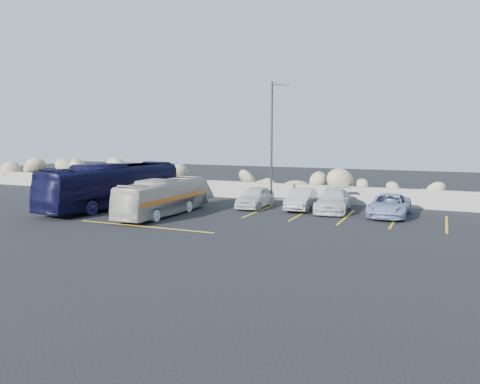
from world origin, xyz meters
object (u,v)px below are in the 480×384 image
at_px(car_c, 333,201).
at_px(car_d, 389,205).
at_px(tour_coach, 112,186).
at_px(car_b, 301,199).
at_px(car_a, 255,197).
at_px(lamppost, 272,140).
at_px(vintage_bus, 164,197).

bearing_deg(car_c, car_d, -10.82).
relative_size(tour_coach, car_b, 2.60).
distance_m(car_a, car_b, 2.94).
distance_m(car_a, car_c, 4.94).
height_order(tour_coach, car_d, tour_coach).
bearing_deg(car_c, lamppost, 163.93).
height_order(car_a, car_c, car_a).
bearing_deg(car_c, vintage_bus, -154.14).
height_order(car_b, car_d, car_b).
bearing_deg(tour_coach, car_d, 20.40).
xyz_separation_m(lamppost, car_d, (7.52, -1.24, -3.67)).
distance_m(lamppost, car_b, 4.37).
bearing_deg(car_b, car_c, -3.71).
xyz_separation_m(tour_coach, car_b, (11.15, 4.14, -0.77)).
xyz_separation_m(tour_coach, car_c, (13.17, 4.16, -0.75)).
bearing_deg(car_d, vintage_bus, -157.68).
distance_m(lamppost, car_d, 8.46).
xyz_separation_m(car_a, car_b, (2.91, 0.37, -0.02)).
relative_size(tour_coach, car_a, 2.59).
bearing_deg(tour_coach, car_b, 27.77).
distance_m(lamppost, car_a, 3.90).
distance_m(tour_coach, car_c, 13.83).
bearing_deg(car_c, car_b, 176.11).
bearing_deg(car_b, car_a, -176.95).
distance_m(vintage_bus, tour_coach, 4.54).
xyz_separation_m(car_a, car_c, (4.93, 0.39, -0.01)).
height_order(car_c, car_d, car_c).
bearing_deg(car_d, car_a, -179.04).
relative_size(vintage_bus, car_d, 1.66).
bearing_deg(lamppost, car_b, -21.78).
xyz_separation_m(car_c, car_d, (3.27, -0.37, -0.03)).
bearing_deg(car_a, lamppost, 60.64).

